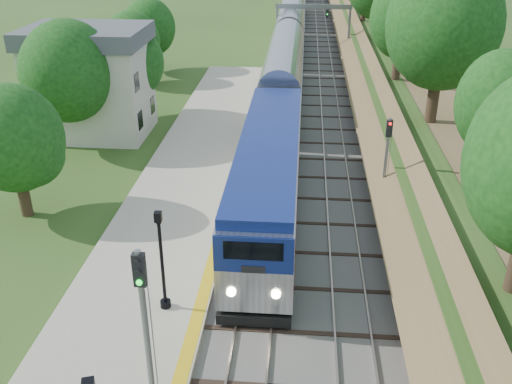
# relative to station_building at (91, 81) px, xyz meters

# --- Properties ---
(trackbed) EXTENTS (9.50, 170.00, 0.28)m
(trackbed) POSITION_rel_station_building_xyz_m (16.00, 30.00, -4.02)
(trackbed) COLOR #4C4944
(trackbed) RESTS_ON ground
(platform) EXTENTS (6.40, 68.00, 0.38)m
(platform) POSITION_rel_station_building_xyz_m (8.80, -14.00, -3.90)
(platform) COLOR #ABA18A
(platform) RESTS_ON ground
(yellow_stripe) EXTENTS (0.55, 68.00, 0.01)m
(yellow_stripe) POSITION_rel_station_building_xyz_m (11.65, -14.00, -3.70)
(yellow_stripe) COLOR gold
(yellow_stripe) RESTS_ON platform
(embankment) EXTENTS (10.64, 170.00, 11.70)m
(embankment) POSITION_rel_station_building_xyz_m (24.35, 30.00, -2.14)
(embankment) COLOR brown
(embankment) RESTS_ON ground
(station_building) EXTENTS (8.60, 6.60, 8.00)m
(station_building) POSITION_rel_station_building_xyz_m (0.00, 0.00, 0.00)
(station_building) COLOR beige
(station_building) RESTS_ON ground
(signal_gantry) EXTENTS (8.40, 0.38, 6.20)m
(signal_gantry) POSITION_rel_station_building_xyz_m (16.47, 24.99, 0.73)
(signal_gantry) COLOR slate
(signal_gantry) RESTS_ON ground
(trees_behind_platform) EXTENTS (7.82, 53.32, 7.21)m
(trees_behind_platform) POSITION_rel_station_building_xyz_m (2.83, -9.33, 0.44)
(trees_behind_platform) COLOR #332316
(trees_behind_platform) RESTS_ON ground
(train) EXTENTS (3.15, 126.04, 4.63)m
(train) POSITION_rel_station_building_xyz_m (14.00, 39.99, -1.73)
(train) COLOR black
(train) RESTS_ON trackbed
(lamppost_far) EXTENTS (0.45, 0.45, 4.54)m
(lamppost_far) POSITION_rel_station_building_xyz_m (10.20, -21.12, -1.68)
(lamppost_far) COLOR black
(lamppost_far) RESTS_ON platform
(signal_platform) EXTENTS (0.37, 0.29, 6.33)m
(signal_platform) POSITION_rel_station_building_xyz_m (11.10, -26.68, 0.18)
(signal_platform) COLOR slate
(signal_platform) RESTS_ON platform
(signal_farside) EXTENTS (0.31, 0.25, 5.68)m
(signal_farside) POSITION_rel_station_building_xyz_m (20.20, -11.70, -0.50)
(signal_farside) COLOR slate
(signal_farside) RESTS_ON ground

